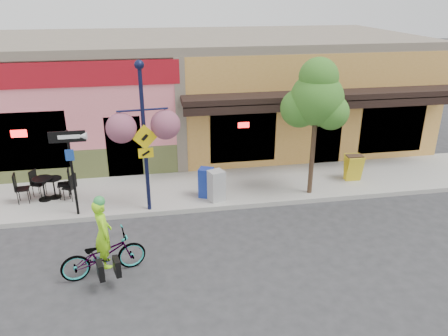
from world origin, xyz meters
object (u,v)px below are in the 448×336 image
at_px(newspaper_box_blue, 206,183).
at_px(street_tree, 315,128).
at_px(cyclist_rider, 104,243).
at_px(one_way_sign, 73,174).
at_px(newspaper_box_grey, 216,186).
at_px(bicycle, 103,255).
at_px(building, 196,89).
at_px(lamp_post, 145,139).

xyz_separation_m(newspaper_box_blue, street_tree, (3.33, -0.29, 1.71)).
distance_m(cyclist_rider, newspaper_box_blue, 4.44).
bearing_deg(one_way_sign, newspaper_box_grey, 2.44).
bearing_deg(newspaper_box_blue, one_way_sign, -149.61).
bearing_deg(newspaper_box_grey, cyclist_rider, -155.48).
bearing_deg(cyclist_rider, newspaper_box_grey, -59.96).
bearing_deg(bicycle, one_way_sign, 3.66).
relative_size(cyclist_rider, one_way_sign, 0.65).
height_order(bicycle, street_tree, street_tree).
height_order(cyclist_rider, newspaper_box_blue, cyclist_rider).
bearing_deg(building, newspaper_box_grey, -91.52).
relative_size(building, lamp_post, 4.13).
xyz_separation_m(lamp_post, newspaper_box_grey, (2.07, 0.26, -1.72)).
relative_size(building, cyclist_rider, 10.89).
xyz_separation_m(building, lamp_post, (-2.25, -6.79, 0.10)).
relative_size(newspaper_box_grey, street_tree, 0.22).
bearing_deg(newspaper_box_grey, bicycle, -155.93).
bearing_deg(cyclist_rider, one_way_sign, 4.55).
bearing_deg(lamp_post, newspaper_box_blue, 11.95).
relative_size(building, street_tree, 4.17).
bearing_deg(one_way_sign, lamp_post, -1.78).
distance_m(newspaper_box_blue, street_tree, 3.76).
height_order(lamp_post, newspaper_box_grey, lamp_post).
height_order(bicycle, one_way_sign, one_way_sign).
distance_m(lamp_post, one_way_sign, 2.26).
bearing_deg(street_tree, lamp_post, -177.01).
xyz_separation_m(one_way_sign, newspaper_box_blue, (3.86, 0.51, -0.80)).
height_order(building, one_way_sign, building).
distance_m(lamp_post, newspaper_box_grey, 2.70).
distance_m(building, newspaper_box_grey, 6.73).
distance_m(one_way_sign, newspaper_box_blue, 3.98).
xyz_separation_m(bicycle, one_way_sign, (-0.97, 2.90, 0.91)).
bearing_deg(bicycle, cyclist_rider, -104.87).
xyz_separation_m(cyclist_rider, one_way_sign, (-1.02, 2.90, 0.59)).
height_order(bicycle, cyclist_rider, cyclist_rider).
bearing_deg(street_tree, building, 113.85).
bearing_deg(newspaper_box_blue, bicycle, -107.51).
height_order(lamp_post, one_way_sign, lamp_post).
bearing_deg(newspaper_box_blue, street_tree, 17.81).
bearing_deg(bicycle, newspaper_box_grey, -60.42).
distance_m(building, bicycle, 10.35).
bearing_deg(cyclist_rider, lamp_post, -35.02).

